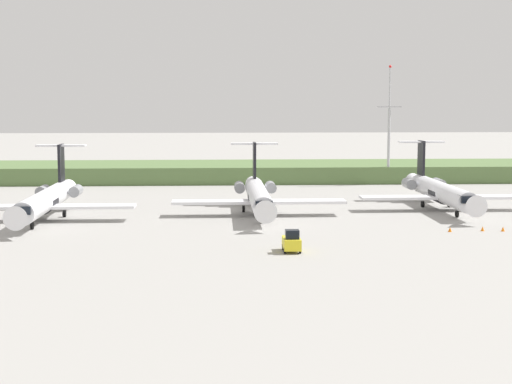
% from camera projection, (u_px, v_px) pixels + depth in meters
% --- Properties ---
extents(ground_plane, '(500.00, 500.00, 0.00)m').
position_uv_depth(ground_plane, '(251.00, 199.00, 121.01)').
color(ground_plane, '#9E9B96').
extents(grass_berm, '(320.00, 20.00, 3.11)m').
position_uv_depth(grass_berm, '(244.00, 172.00, 150.60)').
color(grass_berm, '#597542').
rests_on(grass_berm, ground).
extents(regional_jet_second, '(22.81, 31.00, 9.00)m').
position_uv_depth(regional_jet_second, '(46.00, 200.00, 100.28)').
color(regional_jet_second, white).
rests_on(regional_jet_second, ground).
extents(regional_jet_third, '(22.81, 31.00, 9.00)m').
position_uv_depth(regional_jet_third, '(258.00, 195.00, 105.07)').
color(regional_jet_third, white).
rests_on(regional_jet_third, ground).
extents(regional_jet_fourth, '(22.81, 31.00, 9.00)m').
position_uv_depth(regional_jet_fourth, '(440.00, 191.00, 109.88)').
color(regional_jet_fourth, white).
rests_on(regional_jet_fourth, ground).
extents(antenna_mast, '(4.40, 0.50, 21.30)m').
position_uv_depth(antenna_mast, '(389.00, 135.00, 141.66)').
color(antenna_mast, '#B2B2B7').
rests_on(antenna_mast, ground).
extents(baggage_tug, '(1.72, 3.20, 2.30)m').
position_uv_depth(baggage_tug, '(292.00, 242.00, 78.90)').
color(baggage_tug, yellow).
rests_on(baggage_tug, ground).
extents(safety_cone_front_marker, '(0.44, 0.44, 0.55)m').
position_uv_depth(safety_cone_front_marker, '(450.00, 229.00, 90.96)').
color(safety_cone_front_marker, orange).
rests_on(safety_cone_front_marker, ground).
extents(safety_cone_mid_marker, '(0.44, 0.44, 0.55)m').
position_uv_depth(safety_cone_mid_marker, '(483.00, 229.00, 91.54)').
color(safety_cone_mid_marker, orange).
rests_on(safety_cone_mid_marker, ground).
extents(safety_cone_rear_marker, '(0.44, 0.44, 0.55)m').
position_uv_depth(safety_cone_rear_marker, '(503.00, 229.00, 91.33)').
color(safety_cone_rear_marker, orange).
rests_on(safety_cone_rear_marker, ground).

